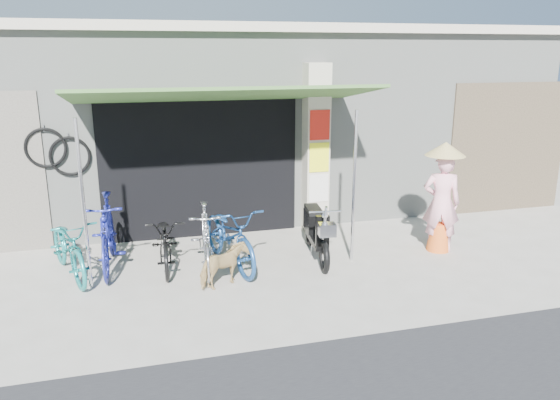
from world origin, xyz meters
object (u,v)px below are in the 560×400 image
object	(u,v)px
moped	(316,231)
bike_navy	(230,235)
bike_silver	(206,239)
bike_black	(166,241)
bike_teal	(69,247)
bike_blue	(107,233)
street_dog	(224,266)
nun	(442,198)

from	to	relation	value
moped	bike_navy	bearing A→B (deg)	-172.51
bike_silver	bike_navy	size ratio (longest dim) A/B	0.88
bike_black	bike_teal	bearing A→B (deg)	-178.02
bike_blue	street_dog	world-z (taller)	bike_blue
bike_navy	street_dog	bearing A→B (deg)	-118.34
moped	nun	distance (m)	2.12
bike_blue	moped	bearing A→B (deg)	-4.67
bike_teal	bike_black	distance (m)	1.37
street_dog	bike_navy	bearing A→B (deg)	-45.72
bike_blue	bike_silver	xyz separation A→B (m)	(1.41, -0.44, -0.06)
moped	bike_teal	bearing A→B (deg)	-175.43
street_dog	nun	world-z (taller)	nun
bike_black	bike_silver	bearing A→B (deg)	-22.93
moped	bike_silver	bearing A→B (deg)	-170.18
bike_navy	street_dog	world-z (taller)	bike_navy
bike_navy	nun	bearing A→B (deg)	-16.25
bike_blue	bike_navy	world-z (taller)	bike_blue
bike_navy	nun	world-z (taller)	nun
bike_teal	bike_navy	size ratio (longest dim) A/B	0.93
bike_black	street_dog	size ratio (longest dim) A/B	2.20
street_dog	nun	size ratio (longest dim) A/B	0.40
bike_blue	bike_black	xyz separation A→B (m)	(0.84, -0.17, -0.14)
bike_black	street_dog	world-z (taller)	bike_black
nun	bike_blue	bearing A→B (deg)	18.56
bike_navy	nun	xyz separation A→B (m)	(3.44, -0.23, 0.40)
street_dog	bike_teal	bearing A→B (deg)	36.18
bike_teal	bike_navy	bearing A→B (deg)	-23.66
bike_black	bike_silver	distance (m)	0.64
street_dog	moped	world-z (taller)	moped
bike_teal	street_dog	size ratio (longest dim) A/B	2.39
street_dog	nun	xyz separation A→B (m)	(3.65, 0.51, 0.58)
bike_navy	bike_silver	bearing A→B (deg)	178.14
bike_blue	nun	distance (m)	5.27
street_dog	moped	xyz separation A→B (m)	(1.60, 0.73, 0.13)
bike_black	street_dog	bearing A→B (deg)	-49.75
bike_silver	bike_navy	xyz separation A→B (m)	(0.37, 0.07, -0.00)
nun	street_dog	bearing A→B (deg)	33.05
street_dog	moped	bearing A→B (deg)	-95.16
street_dog	nun	bearing A→B (deg)	-111.87
bike_silver	street_dog	world-z (taller)	bike_silver
bike_navy	street_dog	distance (m)	0.79
bike_black	nun	bearing A→B (deg)	-3.47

